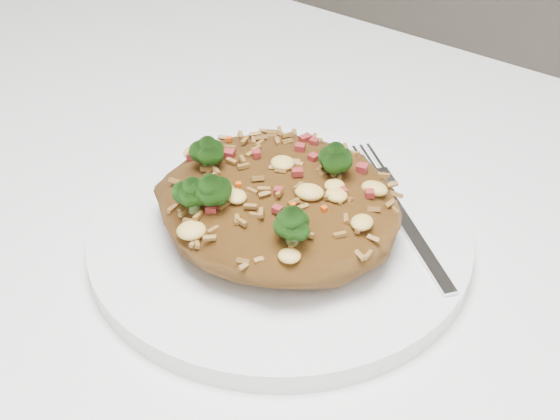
% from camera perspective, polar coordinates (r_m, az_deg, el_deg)
% --- Properties ---
extents(plate, '(0.24, 0.24, 0.01)m').
position_cam_1_polar(plate, '(0.50, 0.00, -1.99)').
color(plate, white).
rests_on(plate, dining_table).
extents(fried_rice, '(0.16, 0.14, 0.06)m').
position_cam_1_polar(fried_rice, '(0.48, -0.09, 1.21)').
color(fried_rice, brown).
rests_on(fried_rice, plate).
extents(fork, '(0.14, 0.11, 0.00)m').
position_cam_1_polar(fork, '(0.51, 8.96, -0.60)').
color(fork, silver).
rests_on(fork, plate).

